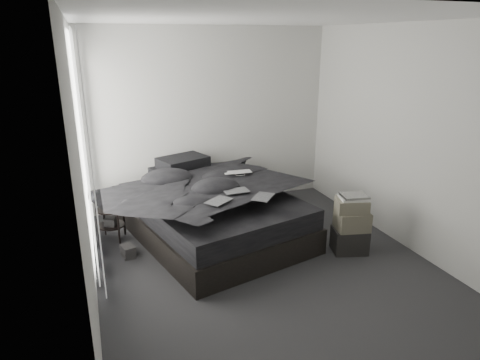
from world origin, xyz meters
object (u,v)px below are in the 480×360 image
object	(u,v)px
bed	(214,225)
box_lower	(349,240)
side_stand	(111,217)
laptop	(239,168)

from	to	relation	value
bed	box_lower	world-z (taller)	bed
side_stand	box_lower	world-z (taller)	side_stand
box_lower	side_stand	bearing A→B (deg)	153.73
laptop	side_stand	bearing A→B (deg)	177.03
bed	side_stand	distance (m)	1.29
side_stand	box_lower	size ratio (longest dim) A/B	1.56
laptop	side_stand	size ratio (longest dim) A/B	0.60
side_stand	bed	bearing A→B (deg)	-16.39
bed	laptop	bearing A→B (deg)	7.50
side_stand	box_lower	xyz separation A→B (m)	(2.63, -1.30, -0.16)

